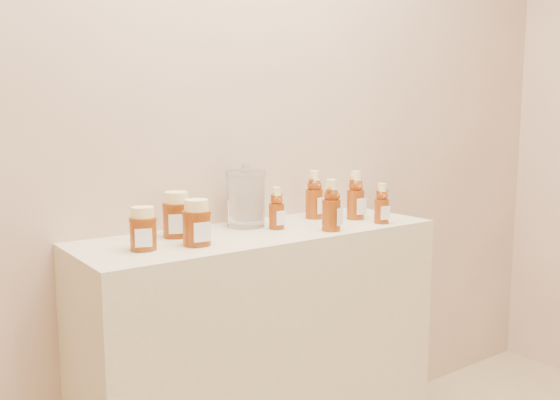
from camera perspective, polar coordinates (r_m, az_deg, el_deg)
wall_back at (r=2.05m, az=-5.00°, el=10.38°), size 3.50×0.02×2.70m
display_table at (r=2.05m, az=-1.66°, el=-15.43°), size 1.20×0.40×0.90m
bear_bottle_back_left at (r=1.93m, az=-0.34°, el=-0.52°), size 0.05×0.05×0.16m
bear_bottle_back_mid at (r=2.13m, az=3.31°, el=0.82°), size 0.08×0.08×0.20m
bear_bottle_back_right at (r=2.13m, az=7.29°, el=0.77°), size 0.07×0.07×0.20m
bear_bottle_front_left at (r=1.91m, az=4.96°, el=-0.18°), size 0.08×0.08×0.19m
bear_bottle_front_right at (r=2.06m, az=9.77°, el=-0.07°), size 0.07×0.07×0.16m
honey_jar_left at (r=1.68m, az=-13.04°, el=-2.68°), size 0.10×0.10×0.12m
honey_jar_back at (r=1.84m, az=-9.91°, el=-1.37°), size 0.12×0.12×0.14m
honey_jar_front at (r=1.71m, az=-8.03°, el=-2.15°), size 0.09×0.09×0.13m
glass_canister at (r=1.97m, az=-3.31°, el=0.36°), size 0.14×0.14×0.20m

